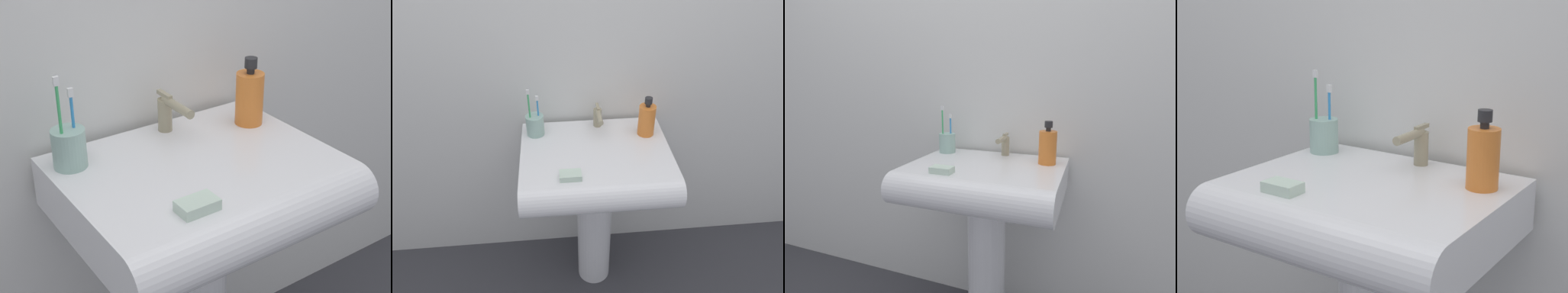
{
  "view_description": "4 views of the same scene",
  "coord_description": "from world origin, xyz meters",
  "views": [
    {
      "loc": [
        -0.68,
        -1.0,
        1.47
      ],
      "look_at": [
        0.0,
        0.0,
        0.85
      ],
      "focal_mm": 55.0,
      "sensor_mm": 36.0,
      "label": 1
    },
    {
      "loc": [
        -0.15,
        -1.26,
        1.75
      ],
      "look_at": [
        -0.03,
        -0.02,
        0.84
      ],
      "focal_mm": 35.0,
      "sensor_mm": 36.0,
      "label": 2
    },
    {
      "loc": [
        0.4,
        -1.14,
        1.15
      ],
      "look_at": [
        -0.04,
        0.03,
        0.88
      ],
      "focal_mm": 28.0,
      "sensor_mm": 36.0,
      "label": 3
    },
    {
      "loc": [
        0.73,
        -1.08,
        1.24
      ],
      "look_at": [
        -0.0,
        0.0,
        0.9
      ],
      "focal_mm": 55.0,
      "sensor_mm": 36.0,
      "label": 4
    }
  ],
  "objects": [
    {
      "name": "sink_pedestal",
      "position": [
        0.0,
        0.0,
        0.35
      ],
      "size": [
        0.16,
        0.16,
        0.69
      ],
      "primitive_type": "cylinder",
      "color": "white",
      "rests_on": "ground"
    },
    {
      "name": "sink_basin",
      "position": [
        0.0,
        -0.05,
        0.76
      ],
      "size": [
        0.62,
        0.51,
        0.12
      ],
      "color": "white",
      "rests_on": "sink_pedestal"
    },
    {
      "name": "bar_soap",
      "position": [
        -0.11,
        -0.18,
        0.83
      ],
      "size": [
        0.08,
        0.05,
        0.02
      ],
      "primitive_type": "cube",
      "color": "silver",
      "rests_on": "sink_basin"
    },
    {
      "name": "toothbrush_cup",
      "position": [
        -0.25,
        0.13,
        0.87
      ],
      "size": [
        0.08,
        0.08,
        0.22
      ],
      "color": "#99BFB2",
      "rests_on": "sink_basin"
    },
    {
      "name": "ground_plane",
      "position": [
        0.0,
        0.0,
        0.0
      ],
      "size": [
        6.0,
        6.0,
        0.0
      ],
      "primitive_type": "plane",
      "color": "#38383D",
      "rests_on": "ground"
    },
    {
      "name": "wall_back",
      "position": [
        0.0,
        0.27,
        1.2
      ],
      "size": [
        5.0,
        0.05,
        2.4
      ],
      "primitive_type": "cube",
      "color": "silver",
      "rests_on": "ground"
    },
    {
      "name": "soap_bottle",
      "position": [
        0.23,
        0.09,
        0.89
      ],
      "size": [
        0.07,
        0.07,
        0.18
      ],
      "color": "orange",
      "rests_on": "sink_basin"
    },
    {
      "name": "faucet",
      "position": [
        0.03,
        0.16,
        0.88
      ],
      "size": [
        0.04,
        0.14,
        0.1
      ],
      "color": "tan",
      "rests_on": "sink_basin"
    }
  ]
}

